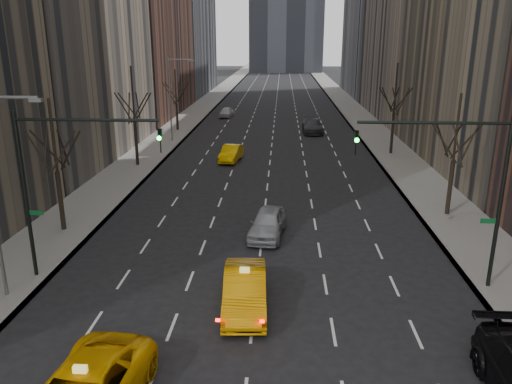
# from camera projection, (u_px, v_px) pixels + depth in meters

# --- Properties ---
(sidewalk_left) EXTENTS (4.50, 320.00, 0.15)m
(sidewalk_left) POSITION_uv_depth(u_px,v_px,m) (199.00, 110.00, 79.77)
(sidewalk_left) COLOR slate
(sidewalk_left) RESTS_ON ground
(sidewalk_right) EXTENTS (4.50, 320.00, 0.15)m
(sidewalk_right) POSITION_uv_depth(u_px,v_px,m) (353.00, 111.00, 78.54)
(sidewalk_right) COLOR slate
(sidewalk_right) RESTS_ON ground
(tree_lw_b) EXTENTS (3.36, 3.50, 7.82)m
(tree_lw_b) POSITION_uv_depth(u_px,v_px,m) (57.00, 172.00, 29.09)
(tree_lw_b) COLOR black
(tree_lw_b) RESTS_ON ground
(tree_lw_c) EXTENTS (3.36, 3.50, 8.74)m
(tree_lw_c) POSITION_uv_depth(u_px,v_px,m) (135.00, 122.00, 44.25)
(tree_lw_c) COLOR black
(tree_lw_c) RESTS_ON ground
(tree_lw_d) EXTENTS (3.36, 3.50, 7.36)m
(tree_lw_d) POSITION_uv_depth(u_px,v_px,m) (176.00, 102.00, 61.55)
(tree_lw_d) COLOR black
(tree_lw_d) RESTS_ON ground
(tree_rw_b) EXTENTS (3.36, 3.50, 7.82)m
(tree_rw_b) POSITION_uv_depth(u_px,v_px,m) (453.00, 161.00, 31.70)
(tree_rw_b) COLOR black
(tree_rw_b) RESTS_ON ground
(tree_rw_c) EXTENTS (3.36, 3.50, 8.74)m
(tree_rw_c) POSITION_uv_depth(u_px,v_px,m) (394.00, 114.00, 48.77)
(tree_rw_c) COLOR black
(tree_rw_c) RESTS_ON ground
(traffic_mast_left) EXTENTS (6.69, 0.39, 8.00)m
(traffic_mast_left) POSITION_uv_depth(u_px,v_px,m) (58.00, 169.00, 22.69)
(traffic_mast_left) COLOR black
(traffic_mast_left) RESTS_ON ground
(traffic_mast_right) EXTENTS (6.69, 0.39, 8.00)m
(traffic_mast_right) POSITION_uv_depth(u_px,v_px,m) (465.00, 175.00, 21.78)
(traffic_mast_right) COLOR black
(traffic_mast_right) RESTS_ON ground
(streetlight_far) EXTENTS (2.83, 0.22, 9.00)m
(streetlight_far) POSITION_uv_depth(u_px,v_px,m) (173.00, 91.00, 54.21)
(streetlight_far) COLOR slate
(streetlight_far) RESTS_ON ground
(taxi_sedan) EXTENTS (2.09, 5.25, 1.70)m
(taxi_sedan) POSITION_uv_depth(u_px,v_px,m) (245.00, 290.00, 21.39)
(taxi_sedan) COLOR orange
(taxi_sedan) RESTS_ON ground
(silver_sedan_ahead) EXTENTS (2.44, 4.85, 1.58)m
(silver_sedan_ahead) POSITION_uv_depth(u_px,v_px,m) (267.00, 223.00, 29.27)
(silver_sedan_ahead) COLOR #94979B
(silver_sedan_ahead) RESTS_ON ground
(far_taxi) EXTENTS (2.11, 4.63, 1.47)m
(far_taxi) POSITION_uv_depth(u_px,v_px,m) (231.00, 153.00, 47.15)
(far_taxi) COLOR #FBB905
(far_taxi) RESTS_ON ground
(far_suv_grey) EXTENTS (2.49, 5.91, 1.70)m
(far_suv_grey) POSITION_uv_depth(u_px,v_px,m) (312.00, 126.00, 61.17)
(far_suv_grey) COLOR #323137
(far_suv_grey) RESTS_ON ground
(far_car_white) EXTENTS (1.95, 4.25, 1.41)m
(far_car_white) POSITION_uv_depth(u_px,v_px,m) (226.00, 112.00, 73.16)
(far_car_white) COLOR silver
(far_car_white) RESTS_ON ground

